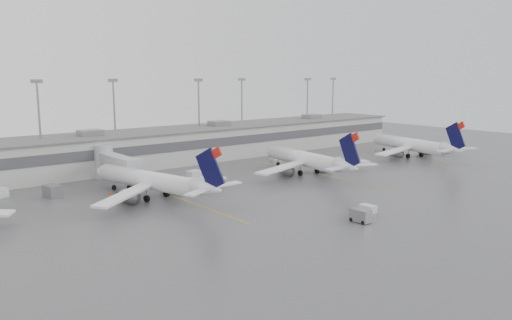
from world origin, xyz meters
TOP-DOWN VIEW (x-y plane):
  - ground at (0.00, 0.00)m, footprint 260.00×260.00m
  - terminal at (-0.01, 57.98)m, footprint 152.00×17.00m
  - light_masts at (0.00, 63.75)m, footprint 142.40×8.00m
  - jet_bridge_right at (-20.50, 45.72)m, footprint 4.00×17.20m
  - stand_markings at (-0.00, 24.00)m, footprint 105.25×40.00m
  - jet_mid_left at (-21.10, 26.48)m, footprint 28.38×32.20m
  - jet_mid_right at (15.40, 25.24)m, footprint 29.48×33.26m
  - jet_far_right at (53.42, 23.74)m, footprint 29.08×32.95m
  - baggage_tug at (-0.96, -4.21)m, footprint 1.90×2.87m
  - baggage_cart at (-4.16, -5.41)m, footprint 1.83×3.08m
  - gse_uld_a at (-41.86, 44.68)m, footprint 2.82×2.35m
  - gse_uld_b at (-6.95, 36.09)m, footprint 3.05×2.36m
  - gse_uld_c at (22.78, 43.98)m, footprint 2.79×1.97m
  - gse_loader at (-34.53, 39.23)m, footprint 2.75×3.80m
  - cone_b at (-25.87, 34.51)m, footprint 0.44×0.44m
  - cone_c at (19.31, 41.54)m, footprint 0.39×0.39m
  - cone_d at (53.05, 35.61)m, footprint 0.42×0.42m

SIDE VIEW (x-z plane):
  - ground at x=0.00m, z-range 0.00..0.00m
  - stand_markings at x=0.00m, z-range 0.00..0.01m
  - cone_c at x=19.31m, z-range 0.00..0.62m
  - cone_d at x=53.05m, z-range 0.00..0.67m
  - cone_b at x=-25.87m, z-range 0.00..0.70m
  - baggage_tug at x=-0.96m, z-range -0.20..1.62m
  - gse_uld_a at x=-41.86m, z-range 0.00..1.71m
  - gse_uld_c at x=22.78m, z-range 0.00..1.88m
  - gse_uld_b at x=-6.95m, z-range 0.00..1.92m
  - baggage_cart at x=-4.16m, z-range 0.04..1.99m
  - gse_loader at x=-34.53m, z-range 0.00..2.16m
  - jet_mid_left at x=-21.10m, z-range -2.01..8.59m
  - jet_mid_right at x=15.40m, z-range -2.04..8.75m
  - jet_far_right at x=53.42m, z-range -2.05..8.77m
  - jet_bridge_right at x=-20.50m, z-range 0.37..7.37m
  - terminal at x=-0.01m, z-range -0.55..8.90m
  - light_masts at x=0.00m, z-range 1.73..22.33m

